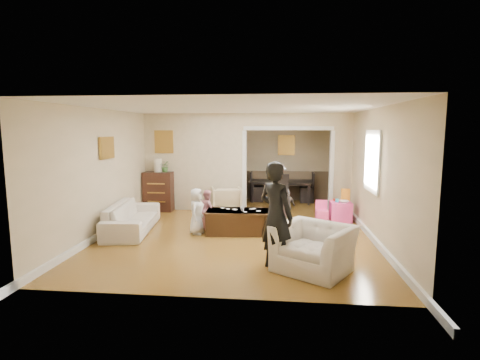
# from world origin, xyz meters

# --- Properties ---
(floor) EXTENTS (7.00, 7.00, 0.00)m
(floor) POSITION_xyz_m (0.00, 0.00, 0.00)
(floor) COLOR olive
(floor) RESTS_ON ground
(partition_left) EXTENTS (2.75, 0.18, 2.60)m
(partition_left) POSITION_xyz_m (-1.38, 1.80, 1.30)
(partition_left) COLOR beige
(partition_left) RESTS_ON ground
(partition_right) EXTENTS (0.55, 0.18, 2.60)m
(partition_right) POSITION_xyz_m (2.48, 1.80, 1.30)
(partition_right) COLOR beige
(partition_right) RESTS_ON ground
(partition_header) EXTENTS (2.22, 0.18, 0.35)m
(partition_header) POSITION_xyz_m (1.10, 1.80, 2.42)
(partition_header) COLOR beige
(partition_header) RESTS_ON partition_right
(window_pane) EXTENTS (0.03, 0.95, 1.10)m
(window_pane) POSITION_xyz_m (2.73, -0.40, 1.55)
(window_pane) COLOR white
(window_pane) RESTS_ON ground
(framed_art_partition) EXTENTS (0.45, 0.03, 0.55)m
(framed_art_partition) POSITION_xyz_m (-2.20, 1.70, 1.85)
(framed_art_partition) COLOR brown
(framed_art_partition) RESTS_ON partition_left
(framed_art_sofa_wall) EXTENTS (0.03, 0.55, 0.40)m
(framed_art_sofa_wall) POSITION_xyz_m (-2.71, -0.60, 1.80)
(framed_art_sofa_wall) COLOR brown
(framed_art_alcove) EXTENTS (0.45, 0.03, 0.55)m
(framed_art_alcove) POSITION_xyz_m (1.10, 3.44, 1.70)
(framed_art_alcove) COLOR brown
(sofa) EXTENTS (1.06, 2.15, 0.60)m
(sofa) POSITION_xyz_m (-2.27, -0.49, 0.30)
(sofa) COLOR beige
(sofa) RESTS_ON ground
(armchair_back) EXTENTS (0.90, 0.92, 0.69)m
(armchair_back) POSITION_xyz_m (-0.49, 1.44, 0.35)
(armchair_back) COLOR #C9B28B
(armchair_back) RESTS_ON ground
(armchair_front) EXTENTS (1.45, 1.41, 0.72)m
(armchair_front) POSITION_xyz_m (1.41, -2.39, 0.36)
(armchair_front) COLOR beige
(armchair_front) RESTS_ON ground
(dresser) EXTENTS (0.77, 0.43, 1.05)m
(dresser) POSITION_xyz_m (-2.34, 1.54, 0.53)
(dresser) COLOR black
(dresser) RESTS_ON ground
(table_lamp) EXTENTS (0.22, 0.22, 0.36)m
(table_lamp) POSITION_xyz_m (-2.34, 1.54, 1.23)
(table_lamp) COLOR beige
(table_lamp) RESTS_ON dresser
(potted_plant) EXTENTS (0.27, 0.23, 0.30)m
(potted_plant) POSITION_xyz_m (-2.14, 1.54, 1.20)
(potted_plant) COLOR #3E682E
(potted_plant) RESTS_ON dresser
(coffee_table) EXTENTS (1.35, 0.75, 0.49)m
(coffee_table) POSITION_xyz_m (0.01, -0.41, 0.24)
(coffee_table) COLOR #382312
(coffee_table) RESTS_ON ground
(coffee_cup) EXTENTS (0.10, 0.10, 0.08)m
(coffee_cup) POSITION_xyz_m (0.11, -0.46, 0.53)
(coffee_cup) COLOR beige
(coffee_cup) RESTS_ON coffee_table
(play_table) EXTENTS (0.49, 0.49, 0.47)m
(play_table) POSITION_xyz_m (2.35, 0.86, 0.23)
(play_table) COLOR #E43C94
(play_table) RESTS_ON ground
(cereal_box) EXTENTS (0.20, 0.07, 0.30)m
(cereal_box) POSITION_xyz_m (2.47, 0.96, 0.62)
(cereal_box) COLOR gold
(cereal_box) RESTS_ON play_table
(cyan_cup) EXTENTS (0.08, 0.08, 0.08)m
(cyan_cup) POSITION_xyz_m (2.25, 0.81, 0.51)
(cyan_cup) COLOR #28B2CB
(cyan_cup) RESTS_ON play_table
(toy_block) EXTENTS (0.10, 0.08, 0.05)m
(toy_block) POSITION_xyz_m (2.23, 0.98, 0.49)
(toy_block) COLOR red
(toy_block) RESTS_ON play_table
(play_bowl) EXTENTS (0.23, 0.23, 0.06)m
(play_bowl) POSITION_xyz_m (2.40, 0.74, 0.50)
(play_bowl) COLOR white
(play_bowl) RESTS_ON play_table
(dining_table) EXTENTS (1.97, 1.27, 0.65)m
(dining_table) POSITION_xyz_m (0.98, 3.15, 0.32)
(dining_table) COLOR black
(dining_table) RESTS_ON ground
(adult_person) EXTENTS (0.74, 0.71, 1.70)m
(adult_person) POSITION_xyz_m (0.82, -2.37, 0.85)
(adult_person) COLOR black
(adult_person) RESTS_ON ground
(child_kneel_a) EXTENTS (0.35, 0.50, 0.97)m
(child_kneel_a) POSITION_xyz_m (-0.84, -0.56, 0.48)
(child_kneel_a) COLOR silver
(child_kneel_a) RESTS_ON ground
(child_kneel_b) EXTENTS (0.47, 0.52, 0.86)m
(child_kneel_b) POSITION_xyz_m (-0.69, -0.11, 0.43)
(child_kneel_b) COLOR #D1838C
(child_kneel_b) RESTS_ON ground
(child_toddler) EXTENTS (0.50, 0.50, 0.85)m
(child_toddler) POSITION_xyz_m (1.06, 0.34, 0.42)
(child_toddler) COLOR black
(child_toddler) RESTS_ON ground
(craft_papers) EXTENTS (0.89, 0.44, 0.00)m
(craft_papers) POSITION_xyz_m (0.09, -0.33, 0.49)
(craft_papers) COLOR white
(craft_papers) RESTS_ON coffee_table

